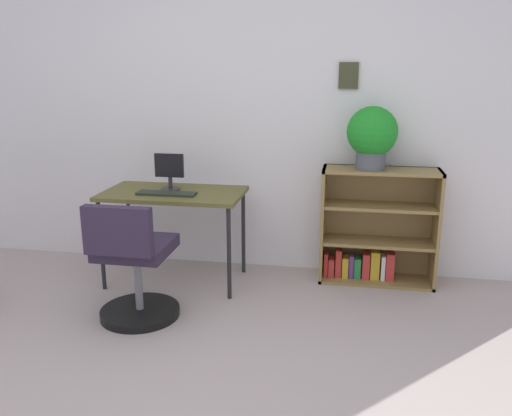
{
  "coord_description": "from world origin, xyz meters",
  "views": [
    {
      "loc": [
        0.78,
        -1.95,
        1.6
      ],
      "look_at": [
        0.2,
        1.32,
        0.7
      ],
      "focal_mm": 36.82,
      "sensor_mm": 36.0,
      "label": 1
    }
  ],
  "objects_px": {
    "keyboard": "(166,193)",
    "potted_plant_on_shelf": "(372,135)",
    "office_chair": "(134,268)",
    "bookshelf_low": "(375,230)",
    "monitor": "(170,171)",
    "desk": "(174,199)"
  },
  "relations": [
    {
      "from": "keyboard",
      "to": "office_chair",
      "type": "bearing_deg",
      "value": -93.19
    },
    {
      "from": "office_chair",
      "to": "bookshelf_low",
      "type": "xyz_separation_m",
      "value": [
        1.54,
        0.97,
        0.04
      ]
    },
    {
      "from": "monitor",
      "to": "potted_plant_on_shelf",
      "type": "distance_m",
      "value": 1.5
    },
    {
      "from": "keyboard",
      "to": "bookshelf_low",
      "type": "xyz_separation_m",
      "value": [
        1.51,
        0.4,
        -0.32
      ]
    },
    {
      "from": "potted_plant_on_shelf",
      "to": "monitor",
      "type": "bearing_deg",
      "value": -172.54
    },
    {
      "from": "office_chair",
      "to": "bookshelf_low",
      "type": "bearing_deg",
      "value": 32.13
    },
    {
      "from": "bookshelf_low",
      "to": "potted_plant_on_shelf",
      "type": "relative_size",
      "value": 1.93
    },
    {
      "from": "potted_plant_on_shelf",
      "to": "office_chair",
      "type": "bearing_deg",
      "value": -148.3
    },
    {
      "from": "keyboard",
      "to": "potted_plant_on_shelf",
      "type": "distance_m",
      "value": 1.54
    },
    {
      "from": "desk",
      "to": "potted_plant_on_shelf",
      "type": "height_order",
      "value": "potted_plant_on_shelf"
    },
    {
      "from": "potted_plant_on_shelf",
      "to": "bookshelf_low",
      "type": "bearing_deg",
      "value": 40.47
    },
    {
      "from": "desk",
      "to": "bookshelf_low",
      "type": "bearing_deg",
      "value": 11.08
    },
    {
      "from": "monitor",
      "to": "keyboard",
      "type": "distance_m",
      "value": 0.2
    },
    {
      "from": "monitor",
      "to": "potted_plant_on_shelf",
      "type": "xyz_separation_m",
      "value": [
        1.46,
        0.19,
        0.28
      ]
    },
    {
      "from": "bookshelf_low",
      "to": "potted_plant_on_shelf",
      "type": "distance_m",
      "value": 0.74
    },
    {
      "from": "desk",
      "to": "bookshelf_low",
      "type": "distance_m",
      "value": 1.54
    },
    {
      "from": "desk",
      "to": "bookshelf_low",
      "type": "height_order",
      "value": "bookshelf_low"
    },
    {
      "from": "monitor",
      "to": "keyboard",
      "type": "xyz_separation_m",
      "value": [
        0.02,
        -0.15,
        -0.13
      ]
    },
    {
      "from": "office_chair",
      "to": "potted_plant_on_shelf",
      "type": "distance_m",
      "value": 1.9
    },
    {
      "from": "desk",
      "to": "potted_plant_on_shelf",
      "type": "relative_size",
      "value": 2.28
    },
    {
      "from": "office_chair",
      "to": "bookshelf_low",
      "type": "distance_m",
      "value": 1.82
    },
    {
      "from": "keyboard",
      "to": "potted_plant_on_shelf",
      "type": "xyz_separation_m",
      "value": [
        1.44,
        0.34,
        0.41
      ]
    }
  ]
}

